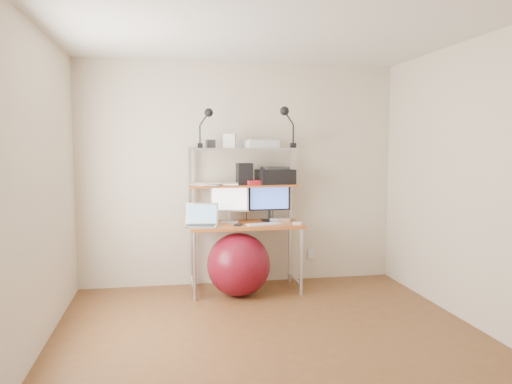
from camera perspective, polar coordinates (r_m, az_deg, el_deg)
room at (r=3.91m, az=2.04°, el=0.54°), size 3.60×3.60×3.60m
computer_desk at (r=5.41m, az=-1.37°, el=-1.25°), size 1.20×0.60×1.57m
wall_outlet at (r=5.98m, az=6.34°, el=-7.02°), size 0.08×0.01×0.12m
monitor_silver at (r=5.43m, az=-3.08°, el=-0.87°), size 0.42×0.18×0.47m
monitor_black at (r=5.53m, az=1.53°, el=-0.89°), size 0.47×0.13×0.48m
laptop at (r=5.22m, az=-6.27°, el=-3.36°), size 0.39×0.35×0.30m
keyboard at (r=5.30m, az=0.87°, el=-3.68°), size 0.39×0.19×0.01m
mouse at (r=5.33m, az=4.71°, el=-3.57°), size 0.10×0.07×0.02m
mac_mini at (r=5.57m, az=2.73°, el=-3.09°), size 0.26×0.26×0.04m
phone at (r=5.26m, az=-2.05°, el=-3.76°), size 0.11×0.15×0.01m
printer at (r=5.54m, az=2.20°, el=1.84°), size 0.44×0.33×0.19m
nas_cube at (r=5.45m, az=-1.34°, el=2.09°), size 0.17×0.17×0.23m
red_box at (r=5.42m, az=-0.17°, el=1.09°), size 0.20×0.16×0.05m
scanner at (r=5.50m, az=0.51°, el=5.54°), size 0.40×0.31×0.10m
box_white at (r=5.39m, az=-3.01°, el=5.85°), size 0.16×0.14×0.15m
box_grey at (r=5.45m, az=-5.22°, el=5.51°), size 0.10×0.10×0.09m
clip_lamp_left at (r=5.30m, az=-5.63°, el=8.30°), size 0.17×0.09×0.41m
clip_lamp_right at (r=5.45m, az=3.49°, el=8.47°), size 0.18×0.10×0.45m
exercise_ball at (r=5.29m, az=-2.01°, el=-8.28°), size 0.66×0.66×0.66m
paper_stack at (r=5.42m, az=-5.59°, el=0.91°), size 0.41×0.41×0.02m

